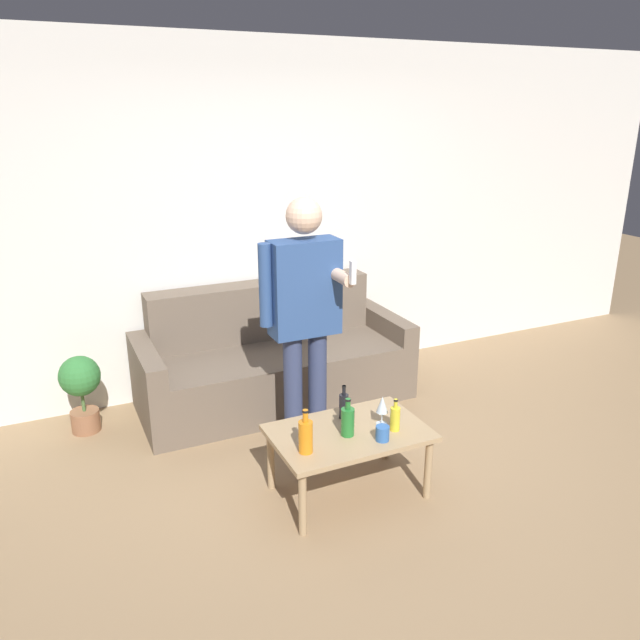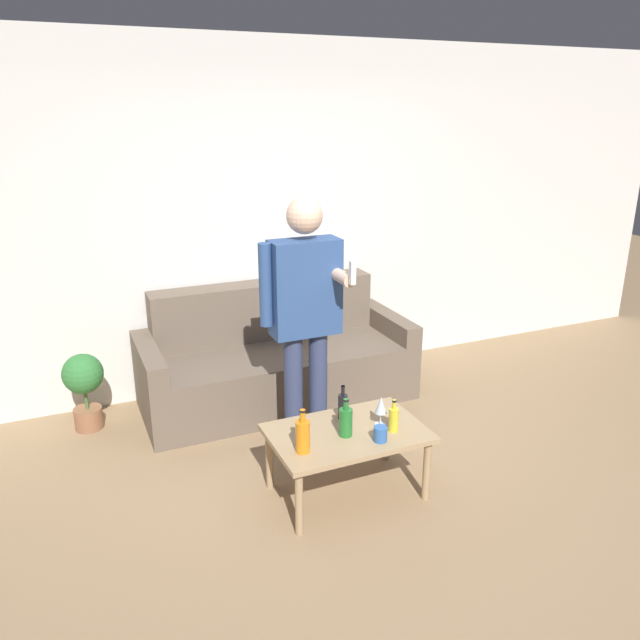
{
  "view_description": "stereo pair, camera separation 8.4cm",
  "coord_description": "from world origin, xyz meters",
  "px_view_note": "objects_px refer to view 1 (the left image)",
  "views": [
    {
      "loc": [
        -1.71,
        -2.56,
        2.2
      ],
      "look_at": [
        -0.18,
        0.73,
        0.95
      ],
      "focal_mm": 35.0,
      "sensor_mm": 36.0,
      "label": 1
    },
    {
      "loc": [
        -1.64,
        -2.6,
        2.2
      ],
      "look_at": [
        -0.18,
        0.73,
        0.95
      ],
      "focal_mm": 35.0,
      "sensor_mm": 36.0,
      "label": 2
    }
  ],
  "objects_px": {
    "couch": "(273,361)",
    "coffee_table": "(349,438)",
    "person_standing_front": "(304,308)",
    "bottle_orange": "(306,436)"
  },
  "relations": [
    {
      "from": "bottle_orange",
      "to": "person_standing_front",
      "type": "bearing_deg",
      "value": 66.77
    },
    {
      "from": "coffee_table",
      "to": "bottle_orange",
      "type": "height_order",
      "value": "bottle_orange"
    },
    {
      "from": "couch",
      "to": "person_standing_front",
      "type": "xyz_separation_m",
      "value": [
        -0.07,
        -0.78,
        0.67
      ]
    },
    {
      "from": "couch",
      "to": "bottle_orange",
      "type": "distance_m",
      "value": 1.56
    },
    {
      "from": "coffee_table",
      "to": "person_standing_front",
      "type": "bearing_deg",
      "value": 91.39
    },
    {
      "from": "couch",
      "to": "coffee_table",
      "type": "height_order",
      "value": "couch"
    },
    {
      "from": "bottle_orange",
      "to": "couch",
      "type": "bearing_deg",
      "value": 75.96
    },
    {
      "from": "bottle_orange",
      "to": "coffee_table",
      "type": "bearing_deg",
      "value": 18.6
    },
    {
      "from": "coffee_table",
      "to": "bottle_orange",
      "type": "relative_size",
      "value": 3.54
    },
    {
      "from": "couch",
      "to": "coffee_table",
      "type": "distance_m",
      "value": 1.39
    }
  ]
}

